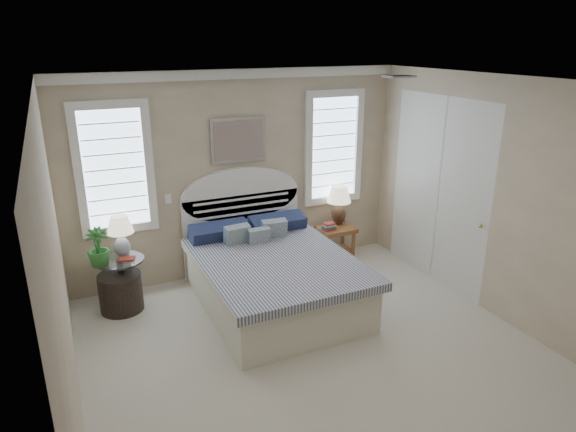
# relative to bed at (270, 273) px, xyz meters

# --- Properties ---
(floor) EXTENTS (4.50, 5.00, 0.01)m
(floor) POSITION_rel_bed_xyz_m (0.00, -1.46, -0.39)
(floor) COLOR beige
(floor) RESTS_ON ground
(ceiling) EXTENTS (4.50, 5.00, 0.01)m
(ceiling) POSITION_rel_bed_xyz_m (0.00, -1.46, 2.31)
(ceiling) COLOR silver
(ceiling) RESTS_ON wall_back
(wall_back) EXTENTS (4.50, 0.02, 2.70)m
(wall_back) POSITION_rel_bed_xyz_m (0.00, 1.04, 0.96)
(wall_back) COLOR tan
(wall_back) RESTS_ON floor
(wall_left) EXTENTS (0.02, 5.00, 2.70)m
(wall_left) POSITION_rel_bed_xyz_m (-2.25, -1.46, 0.96)
(wall_left) COLOR tan
(wall_left) RESTS_ON floor
(wall_right) EXTENTS (0.02, 5.00, 2.70)m
(wall_right) POSITION_rel_bed_xyz_m (2.25, -1.46, 0.96)
(wall_right) COLOR tan
(wall_right) RESTS_ON floor
(crown_molding) EXTENTS (4.50, 0.08, 0.12)m
(crown_molding) POSITION_rel_bed_xyz_m (0.00, 1.00, 2.25)
(crown_molding) COLOR white
(crown_molding) RESTS_ON wall_back
(hvac_vent) EXTENTS (0.30, 0.20, 0.02)m
(hvac_vent) POSITION_rel_bed_xyz_m (1.20, -0.66, 2.29)
(hvac_vent) COLOR #B2B2B2
(hvac_vent) RESTS_ON ceiling
(switch_plate) EXTENTS (0.08, 0.01, 0.12)m
(switch_plate) POSITION_rel_bed_xyz_m (-0.95, 1.03, 0.76)
(switch_plate) COLOR white
(switch_plate) RESTS_ON wall_back
(window_left) EXTENTS (0.90, 0.06, 1.60)m
(window_left) POSITION_rel_bed_xyz_m (-1.55, 1.02, 1.21)
(window_left) COLOR #C4DEF8
(window_left) RESTS_ON wall_back
(window_right) EXTENTS (0.90, 0.06, 1.60)m
(window_right) POSITION_rel_bed_xyz_m (1.40, 1.02, 1.21)
(window_right) COLOR #C4DEF8
(window_right) RESTS_ON wall_back
(painting) EXTENTS (0.74, 0.04, 0.58)m
(painting) POSITION_rel_bed_xyz_m (0.00, 1.00, 1.43)
(painting) COLOR silver
(painting) RESTS_ON wall_back
(closet_door) EXTENTS (0.02, 1.80, 2.40)m
(closet_door) POSITION_rel_bed_xyz_m (2.23, -0.26, 0.81)
(closet_door) COLOR silver
(closet_door) RESTS_ON floor
(bed) EXTENTS (1.72, 2.28, 1.47)m
(bed) POSITION_rel_bed_xyz_m (0.00, 0.00, 0.00)
(bed) COLOR beige
(bed) RESTS_ON floor
(side_table_left) EXTENTS (0.56, 0.56, 0.63)m
(side_table_left) POSITION_rel_bed_xyz_m (-1.65, 0.59, 0.00)
(side_table_left) COLOR black
(side_table_left) RESTS_ON floor
(nightstand_right) EXTENTS (0.50, 0.40, 0.53)m
(nightstand_right) POSITION_rel_bed_xyz_m (1.30, 0.69, 0.00)
(nightstand_right) COLOR brown
(nightstand_right) RESTS_ON floor
(floor_pot) EXTENTS (0.55, 0.55, 0.45)m
(floor_pot) POSITION_rel_bed_xyz_m (-1.68, 0.55, -0.16)
(floor_pot) COLOR black
(floor_pot) RESTS_ON floor
(lamp_left) EXTENTS (0.39, 0.39, 0.50)m
(lamp_left) POSITION_rel_bed_xyz_m (-1.60, 0.69, 0.55)
(lamp_left) COLOR white
(lamp_left) RESTS_ON side_table_left
(lamp_right) EXTENTS (0.43, 0.43, 0.56)m
(lamp_right) POSITION_rel_bed_xyz_m (1.41, 0.83, 0.49)
(lamp_right) COLOR black
(lamp_right) RESTS_ON nightstand_right
(potted_plant) EXTENTS (0.25, 0.25, 0.44)m
(potted_plant) POSITION_rel_bed_xyz_m (-1.87, 0.50, 0.47)
(potted_plant) COLOR #307933
(potted_plant) RESTS_ON side_table_left
(books_left) EXTENTS (0.20, 0.18, 0.02)m
(books_left) POSITION_rel_bed_xyz_m (-1.57, 0.54, 0.26)
(books_left) COLOR #A73329
(books_left) RESTS_ON side_table_left
(books_right) EXTENTS (0.18, 0.13, 0.10)m
(books_right) POSITION_rel_bed_xyz_m (1.16, 0.66, 0.19)
(books_right) COLOR #A73329
(books_right) RESTS_ON nightstand_right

